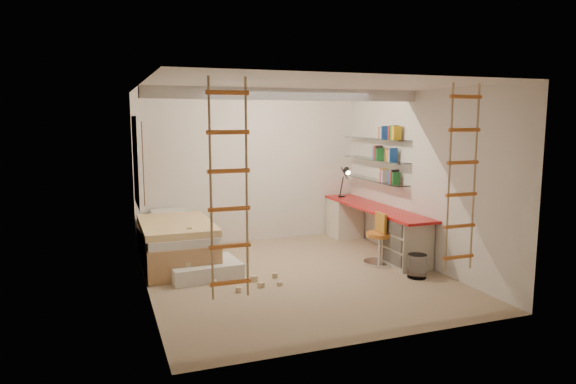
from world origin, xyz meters
name	(u,v)px	position (x,y,z in m)	size (l,w,h in m)	color
floor	(295,276)	(0.00, 0.00, 0.00)	(4.50, 4.50, 0.00)	#947D5F
ceiling_beam	(288,94)	(0.00, 0.30, 2.52)	(4.00, 0.18, 0.16)	white
window_frame	(137,161)	(-1.97, 1.50, 1.55)	(0.06, 1.15, 1.35)	white
window_blind	(140,161)	(-1.93, 1.50, 1.55)	(0.02, 1.00, 1.20)	#4C2D1E
rope_ladder_left	(229,190)	(-1.35, -1.75, 1.52)	(0.41, 0.04, 2.13)	orange
rope_ladder_right	(462,179)	(1.35, -1.75, 1.52)	(0.41, 0.04, 2.13)	orange
waste_bin	(417,266)	(1.56, -0.65, 0.16)	(0.26, 0.26, 0.33)	white
desk	(373,227)	(1.72, 0.86, 0.40)	(0.56, 2.80, 0.75)	red
shelves	(375,159)	(1.87, 1.13, 1.50)	(0.25, 1.80, 0.71)	white
bed	(176,242)	(-1.48, 1.23, 0.33)	(1.02, 2.00, 0.69)	#AD7F51
task_lamp	(346,177)	(1.67, 1.82, 1.14)	(0.14, 0.36, 0.57)	black
swivel_chair	(380,245)	(1.40, 0.10, 0.29)	(0.50, 0.50, 0.79)	#C56E25
play_platform	(200,265)	(-1.26, 0.46, 0.17)	(1.01, 0.82, 0.42)	silver
toy_blocks	(225,264)	(-0.97, 0.14, 0.23)	(1.22, 1.00, 0.69)	#CCB284
books	(375,151)	(1.87, 1.13, 1.64)	(0.14, 0.64, 0.92)	#1E722D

